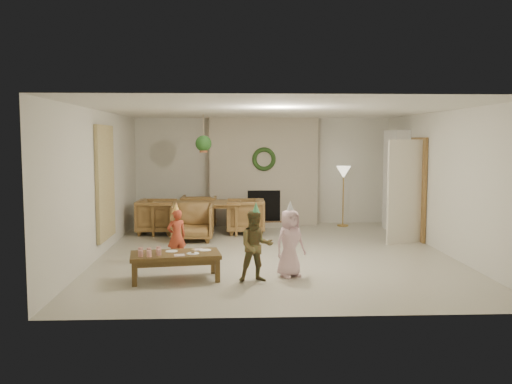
{
  "coord_description": "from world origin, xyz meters",
  "views": [
    {
      "loc": [
        -0.74,
        -9.55,
        2.01
      ],
      "look_at": [
        -0.3,
        0.4,
        1.05
      ],
      "focal_mm": 38.71,
      "sensor_mm": 36.0,
      "label": 1
    }
  ],
  "objects": [
    {
      "name": "dining_chair_far",
      "position": [
        -1.49,
        2.96,
        0.37
      ],
      "size": [
        0.8,
        0.82,
        0.74
      ],
      "primitive_type": "imported",
      "rotation": [
        0.0,
        0.0,
        3.13
      ],
      "color": "brown",
      "rests_on": "floor"
    },
    {
      "name": "floor",
      "position": [
        0.0,
        0.0,
        0.0
      ],
      "size": [
        7.0,
        7.0,
        0.0
      ],
      "primitive_type": "plane",
      "color": "#B7B29E",
      "rests_on": "ground"
    },
    {
      "name": "hanging_plant_foliage",
      "position": [
        -1.3,
        1.5,
        1.92
      ],
      "size": [
        0.32,
        0.32,
        0.32
      ],
      "primitive_type": "sphere",
      "color": "#1C4717",
      "rests_on": "hanging_plant_pot"
    },
    {
      "name": "floor_lamp_shade",
      "position": [
        1.83,
        3.0,
        1.25
      ],
      "size": [
        0.33,
        0.33,
        0.28
      ],
      "primitive_type": "cone",
      "rotation": [
        3.14,
        0.0,
        0.0
      ],
      "color": "beige",
      "rests_on": "floor_lamp_post"
    },
    {
      "name": "fireplace_firebox",
      "position": [
        0.0,
        3.12,
        0.45
      ],
      "size": [
        0.75,
        0.12,
        0.75
      ],
      "primitive_type": "cube",
      "color": "black",
      "rests_on": "floor"
    },
    {
      "name": "plate_b",
      "position": [
        -1.29,
        -1.82,
        0.39
      ],
      "size": [
        0.2,
        0.2,
        0.01
      ],
      "primitive_type": "cylinder",
      "rotation": [
        0.0,
        0.0,
        0.15
      ],
      "color": "white",
      "rests_on": "coffee_table_top"
    },
    {
      "name": "books_row_upper",
      "position": [
        2.8,
        2.2,
        1.38
      ],
      "size": [
        0.2,
        0.36,
        0.22
      ],
      "primitive_type": "cube",
      "color": "gold",
      "rests_on": "bookshelf_shelf_c"
    },
    {
      "name": "coffee_leg_bl",
      "position": [
        -2.15,
        -1.6,
        0.16
      ],
      "size": [
        0.08,
        0.08,
        0.33
      ],
      "primitive_type": "cube",
      "rotation": [
        0.0,
        0.0,
        0.15
      ],
      "color": "brown",
      "rests_on": "floor"
    },
    {
      "name": "napkin_right",
      "position": [
        -1.24,
        -1.54,
        0.39
      ],
      "size": [
        0.17,
        0.17,
        0.01
      ],
      "primitive_type": "cube",
      "rotation": [
        0.0,
        0.0,
        0.15
      ],
      "color": "#D69DA1",
      "rests_on": "coffee_table_top"
    },
    {
      "name": "cup_d",
      "position": [
        -1.91,
        -1.82,
        0.43
      ],
      "size": [
        0.08,
        0.08,
        0.09
      ],
      "primitive_type": "cylinder",
      "rotation": [
        0.0,
        0.0,
        0.15
      ],
      "color": "white",
      "rests_on": "coffee_table_top"
    },
    {
      "name": "dining_table",
      "position": [
        -1.5,
        2.12,
        0.33
      ],
      "size": [
        1.92,
        1.09,
        0.67
      ],
      "primitive_type": "imported",
      "rotation": [
        0.0,
        0.0,
        -0.02
      ],
      "color": "brown",
      "rests_on": "floor"
    },
    {
      "name": "coffee_table_top",
      "position": [
        -1.55,
        -1.76,
        0.36
      ],
      "size": [
        1.34,
        0.81,
        0.06
      ],
      "primitive_type": "cube",
      "rotation": [
        0.0,
        0.0,
        0.15
      ],
      "color": "brown",
      "rests_on": "floor"
    },
    {
      "name": "bookshelf_shelf_a",
      "position": [
        2.82,
        2.3,
        0.45
      ],
      "size": [
        0.3,
        0.92,
        0.03
      ],
      "primitive_type": "cube",
      "color": "white",
      "rests_on": "bookshelf_carcass"
    },
    {
      "name": "fireplace_mass",
      "position": [
        0.0,
        3.3,
        1.25
      ],
      "size": [
        2.5,
        0.4,
        2.5
      ],
      "primitive_type": "cube",
      "color": "#522115",
      "rests_on": "floor"
    },
    {
      "name": "wall_right",
      "position": [
        3.0,
        0.0,
        1.25
      ],
      "size": [
        0.0,
        7.0,
        7.0
      ],
      "primitive_type": "plane",
      "rotation": [
        1.57,
        0.0,
        -1.57
      ],
      "color": "silver",
      "rests_on": "floor"
    },
    {
      "name": "fireplace_hearth",
      "position": [
        0.0,
        2.95,
        0.06
      ],
      "size": [
        1.6,
        0.3,
        0.12
      ],
      "primitive_type": "cube",
      "color": "brown",
      "rests_on": "floor"
    },
    {
      "name": "bookshelf_carcass",
      "position": [
        2.84,
        2.3,
        1.1
      ],
      "size": [
        0.3,
        1.0,
        2.2
      ],
      "primitive_type": "cube",
      "color": "white",
      "rests_on": "floor"
    },
    {
      "name": "coffee_leg_fr",
      "position": [
        -0.94,
        -1.93,
        0.16
      ],
      "size": [
        0.08,
        0.08,
        0.33
      ],
      "primitive_type": "cube",
      "rotation": [
        0.0,
        0.0,
        0.15
      ],
      "color": "brown",
      "rests_on": "floor"
    },
    {
      "name": "cup_b",
      "position": [
        -2.03,
        -1.79,
        0.43
      ],
      "size": [
        0.08,
        0.08,
        0.09
      ],
      "primitive_type": "cylinder",
      "rotation": [
        0.0,
        0.0,
        0.15
      ],
      "color": "white",
      "rests_on": "coffee_table_top"
    },
    {
      "name": "plate_c",
      "position": [
        -1.13,
        -1.6,
        0.39
      ],
      "size": [
        0.2,
        0.2,
        0.01
      ],
      "primitive_type": "cylinder",
      "rotation": [
        0.0,
        0.0,
        0.15
      ],
      "color": "white",
      "rests_on": "coffee_table_top"
    },
    {
      "name": "food_scoop",
      "position": [
        -1.29,
        -1.82,
        0.43
      ],
      "size": [
        0.08,
        0.08,
        0.07
      ],
      "primitive_type": "sphere",
      "rotation": [
        0.0,
        0.0,
        0.15
      ],
      "color": "tan",
      "rests_on": "plate_b"
    },
    {
      "name": "floor_lamp_post",
      "position": [
        1.83,
        3.0,
        0.65
      ],
      "size": [
        0.03,
        0.03,
        1.25
      ],
      "primitive_type": "cylinder",
      "color": "gold",
      "rests_on": "floor"
    },
    {
      "name": "cup_c",
      "position": [
        -1.88,
        -2.01,
        0.43
      ],
      "size": [
        0.08,
        0.08,
        0.09
      ],
      "primitive_type": "cylinder",
      "rotation": [
        0.0,
        0.0,
        0.15
      ],
      "color": "white",
      "rests_on": "coffee_table_top"
    },
    {
      "name": "party_hat_red",
      "position": [
        -1.64,
        -0.7,
        0.92
      ],
      "size": [
        0.13,
        0.13,
        0.17
      ],
      "primitive_type": "cone",
      "rotation": [
        0.0,
        0.0,
        0.1
      ],
      "color": "#EBF351",
      "rests_on": "child_red"
    },
    {
      "name": "fireplace_wreath",
      "position": [
        0.0,
        3.07,
        1.55
      ],
      "size": [
        0.54,
        0.1,
        0.54
      ],
      "primitive_type": "torus",
      "rotation": [
        1.57,
        0.0,
        0.0
      ],
      "color": "#1E3F17",
      "rests_on": "fireplace_mass"
    },
    {
      "name": "dining_chair_near",
      "position": [
        -1.51,
        1.29,
        0.37
      ],
      "size": [
        0.8,
        0.82,
        0.74
      ],
      "primitive_type": "imported",
      "rotation": [
        0.0,
        0.0,
        -0.02
      ],
      "color": "brown",
      "rests_on": "floor"
    },
    {
      "name": "coffee_leg_br",
      "position": [
        -1.02,
        -1.42,
        0.16
      ],
      "size": [
        0.08,
        0.08,
        0.33
      ],
      "primitive_type": "cube",
      "rotation": [
        0.0,
        0.0,
        0.15
      ],
      "color": "brown",
      "rests_on": "floor"
    },
    {
      "name": "ceiling",
      "position": [
        0.0,
        0.0,
        2.5
      ],
      "size": [
        7.0,
        7.0,
        0.0
      ],
      "primitive_type": "plane",
      "rotation": [
        3.14,
        0.0,
        0.0
      ],
      "color": "white",
      "rests_on": "wall_back"
    },
    {
      "name": "wall_back",
      "position": [
        0.0,
        3.5,
        1.25
      ],
      "size": [
        7.0,
        0.0,
        7.0
      ],
      "primitive_type": "plane",
      "rotation": [
        1.57,
        0.0,
        0.0
      ],
      "color": "silver",
      "rests_on": "floor"
    },
    {
      "name": "hanging_plant_pot",
      "position": [
        -1.3,
        1.5,
        1.8
      ],
      "size": [
        0.16,
        0.16,
        0.12
      ],
      "primitive_type": "cylinder",
      "color": "brown",
      "rests_on": "hanging_plant_cord"
    },
    {
      "name": "bookshelf_shelf_b",
      "position": [
        2.82,
        2.3,
        0.85
      ],
      "size": [
        0.3,
        0.92,
        0.03
      ],
      "primitive_type": "cube",
      "color": "white",
      "rests_on": "bookshelf_carcass"
    },
    {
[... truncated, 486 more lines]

